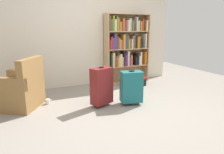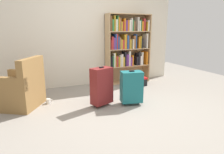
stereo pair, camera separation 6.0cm
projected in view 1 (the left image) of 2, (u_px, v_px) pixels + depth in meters
name	position (u px, v px, depth m)	size (l,w,h in m)	color
ground_plane	(126.00, 111.00, 3.50)	(7.82, 7.82, 0.00)	gray
back_wall	(89.00, 32.00, 4.94)	(4.47, 0.10, 2.60)	beige
bookshelf	(125.00, 45.00, 5.16)	(1.14, 0.33, 1.73)	tan
armchair	(19.00, 90.00, 3.61)	(0.96, 0.96, 0.90)	olive
mug	(48.00, 101.00, 3.83)	(0.12, 0.08, 0.10)	white
storage_box	(136.00, 81.00, 5.02)	(0.44, 0.23, 0.21)	black
suitcase_teal	(131.00, 87.00, 3.76)	(0.43, 0.31, 0.65)	#19666B
suitcase_dark_red	(102.00, 86.00, 3.66)	(0.43, 0.34, 0.73)	maroon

